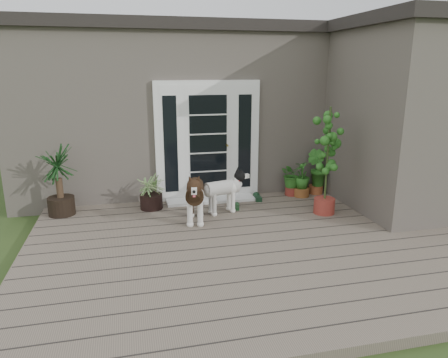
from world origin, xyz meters
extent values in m
cube|color=#6B5B4C|center=(0.00, 0.40, 0.06)|extent=(6.20, 4.60, 0.12)
cube|color=#665E54|center=(0.00, 4.65, 1.55)|extent=(7.40, 4.00, 3.10)
cube|color=#2D2826|center=(0.00, 4.65, 3.20)|extent=(7.60, 4.20, 0.20)
cube|color=#665E54|center=(2.90, 1.50, 1.55)|extent=(1.60, 2.40, 3.10)
cube|color=#2D2826|center=(2.90, 1.50, 3.20)|extent=(1.80, 2.60, 0.20)
cube|color=white|center=(-0.20, 2.60, 1.19)|extent=(1.90, 0.14, 2.15)
cube|color=white|center=(-0.20, 2.40, 0.14)|extent=(1.60, 0.40, 0.05)
imported|color=#215317|center=(1.38, 2.40, 0.41)|extent=(0.56, 0.56, 0.59)
imported|color=#245819|center=(1.88, 2.40, 0.44)|extent=(0.59, 0.59, 0.63)
imported|color=#23621C|center=(1.54, 2.29, 0.38)|extent=(0.43, 0.43, 0.53)
camera|label=1|loc=(-1.61, -4.64, 2.47)|focal=33.00mm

